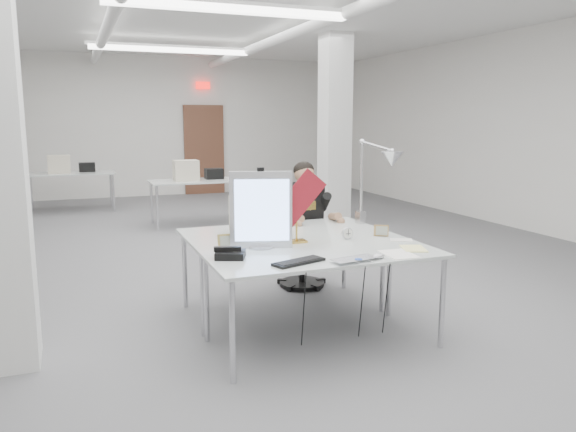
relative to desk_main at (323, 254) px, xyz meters
name	(u,v)px	position (x,y,z in m)	size (l,w,h in m)	color
room_shell	(234,126)	(0.04, 2.63, 0.95)	(10.04, 14.04, 3.24)	#5D5D60
desk_main	(323,254)	(0.00, 0.00, 0.00)	(1.80, 0.90, 0.03)	silver
desk_second	(282,232)	(0.00, 0.90, 0.00)	(1.80, 0.90, 0.03)	silver
bg_desk_a	(198,181)	(0.20, 5.50, 0.00)	(1.60, 0.80, 0.03)	silver
bg_desk_b	(71,173)	(-1.80, 7.70, 0.00)	(1.60, 0.80, 0.03)	silver
office_chair	(302,240)	(0.46, 1.52, -0.23)	(0.50, 0.50, 1.02)	black
seated_person	(304,204)	(0.46, 1.47, 0.16)	(0.53, 0.66, 0.99)	black
monitor	(261,210)	(-0.40, 0.32, 0.32)	(0.49, 0.05, 0.61)	silver
pennant	(297,201)	(-0.10, 0.28, 0.38)	(0.51, 0.01, 0.21)	maroon
keyboard	(299,262)	(-0.31, -0.25, 0.02)	(0.40, 0.13, 0.02)	black
laptop	(358,261)	(0.09, -0.40, 0.03)	(0.35, 0.22, 0.03)	silver
mouse	(378,256)	(0.29, -0.34, 0.03)	(0.10, 0.06, 0.04)	silver
bankers_lamp	(297,221)	(-0.06, 0.39, 0.19)	(0.31, 0.13, 0.36)	gold
desk_phone	(230,255)	(-0.72, 0.07, 0.04)	(0.21, 0.19, 0.05)	black
picture_frame_left	(227,241)	(-0.66, 0.39, 0.07)	(0.15, 0.01, 0.12)	tan
picture_frame_right	(381,231)	(0.72, 0.36, 0.06)	(0.13, 0.01, 0.10)	#A17C45
desk_clock	(347,233)	(0.39, 0.37, 0.06)	(0.10, 0.10, 0.03)	#B9BABF
paper_stack_a	(399,254)	(0.50, -0.28, 0.02)	(0.21, 0.31, 0.01)	white
paper_stack_b	(414,249)	(0.71, -0.16, 0.02)	(0.18, 0.24, 0.01)	#F5EE93
paper_stack_c	(401,240)	(0.80, 0.15, 0.02)	(0.18, 0.13, 0.01)	silver
beige_monitor	(253,215)	(-0.28, 0.90, 0.18)	(0.35, 0.33, 0.33)	beige
architect_lamp	(374,181)	(0.85, 0.72, 0.46)	(0.24, 0.69, 0.89)	silver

